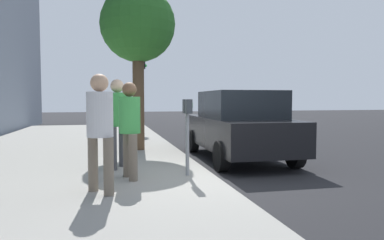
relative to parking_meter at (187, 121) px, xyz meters
name	(u,v)px	position (x,y,z in m)	size (l,w,h in m)	color
ground_plane	(212,181)	(0.07, -0.50, -1.17)	(80.00, 80.00, 0.00)	#232326
sidewalk_slab	(44,186)	(0.07, 2.50, -1.09)	(28.00, 6.00, 0.15)	gray
parking_meter	(187,121)	(0.00, 0.00, 0.00)	(0.36, 0.12, 1.41)	gray
pedestrian_at_meter	(130,123)	(-0.04, 1.05, -0.02)	(0.51, 0.37, 1.71)	#726656
pedestrian_bystander	(100,123)	(-0.92, 1.54, 0.04)	(0.46, 0.39, 1.78)	#726656
parking_officer	(118,116)	(0.99, 1.24, 0.06)	(0.49, 0.40, 1.82)	#47474C
parked_sedan_near	(238,125)	(2.22, -1.85, -0.27)	(4.43, 2.03, 1.77)	black
street_tree	(138,27)	(3.60, 0.60, 2.41)	(2.08, 2.08, 4.53)	brown
traffic_signal	(141,77)	(9.27, 0.05, 1.41)	(0.24, 0.44, 3.60)	black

